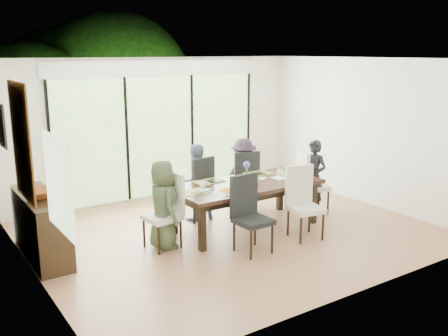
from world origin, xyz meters
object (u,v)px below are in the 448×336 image
chair_near_left (253,215)px  cup_b (257,180)px  laptop (204,192)px  cup_a (203,184)px  vase (247,178)px  person_far_right (243,174)px  chair_right_end (314,182)px  person_left_end (163,205)px  chair_far_right (243,179)px  chair_far_left (195,187)px  table_top (246,185)px  cup_c (280,172)px  person_far_left (195,182)px  chair_near_right (306,203)px  bowl (40,193)px  person_right_end (314,177)px  sideboard (41,226)px  chair_left_end (162,211)px

chair_near_left → cup_b: size_ratio=11.00×
laptop → cup_a: cup_a is taller
vase → person_far_right: bearing=57.3°
chair_right_end → person_left_end: person_left_end is taller
chair_far_right → laptop: chair_far_right is taller
chair_far_left → cup_b: size_ratio=11.00×
table_top → chair_far_left: 0.98m
laptop → cup_c: bearing=-8.5°
chair_far_right → person_far_left: 1.00m
chair_far_right → laptop: size_ratio=3.33×
vase → laptop: size_ratio=0.36×
table_top → cup_c: (0.80, 0.10, 0.08)m
chair_near_right → chair_right_end: bearing=52.3°
table_top → cup_c: bearing=7.1°
chair_near_left → bowl: 2.93m
table_top → chair_right_end: chair_right_end is taller
chair_near_right → chair_far_right: bearing=99.6°
table_top → bowl: bowl is taller
person_left_end → bowl: size_ratio=2.77×
person_left_end → person_right_end: same height
table_top → chair_near_left: size_ratio=2.18×
laptop → table_top: bearing=-8.7°
chair_near_right → person_far_left: bearing=130.5°
chair_near_right → laptop: (-1.35, 0.77, 0.22)m
chair_far_right → cup_b: (-0.40, -0.95, 0.25)m
chair_near_right → laptop: bearing=161.6°
person_far_left → vase: (0.50, -0.78, 0.17)m
chair_far_right → person_far_left: bearing=16.8°
cup_c → sideboard: bearing=172.1°
cup_a → chair_near_left: bearing=-78.9°
chair_left_end → chair_far_right: same height
table_top → cup_a: cup_a is taller
chair_near_left → vase: (0.55, 0.92, 0.26)m
person_far_right → bowl: bearing=17.5°
chair_far_left → bowl: bearing=-4.2°
chair_left_end → chair_near_left: (1.00, -0.87, 0.00)m
chair_right_end → laptop: (-2.35, -0.10, 0.22)m
chair_far_left → laptop: size_ratio=3.33×
chair_far_left → cup_c: chair_far_left is taller
chair_left_end → chair_right_end: size_ratio=1.00×
chair_far_left → chair_right_end: bearing=145.2°
chair_far_left → chair_near_left: (-0.05, -1.72, 0.00)m
chair_near_left → person_left_end: (-0.98, 0.87, 0.10)m
laptop → person_right_end: bearing=-12.9°
chair_left_end → cup_b: size_ratio=11.00×
chair_near_right → person_far_right: bearing=99.6°
person_far_right → chair_far_right: bearing=-77.2°
cup_b → person_far_left: bearing=122.8°
vase → cup_a: bearing=172.4°
laptop → person_left_end: bearing=155.6°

